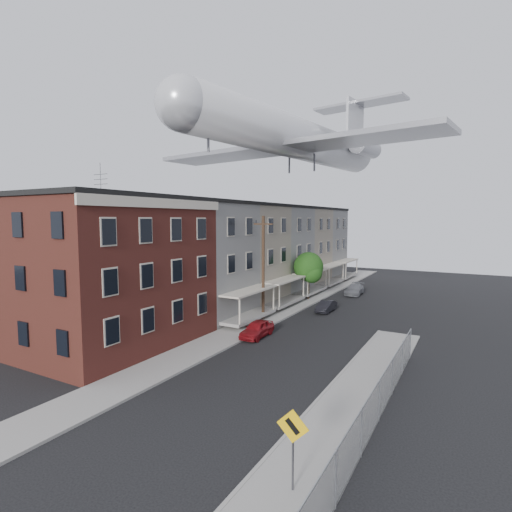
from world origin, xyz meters
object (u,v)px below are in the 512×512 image
Objects in this scene: utility_pole at (263,266)px; street_tree at (309,268)px; car_near at (257,329)px; car_mid at (326,306)px; warning_sign at (293,437)px; car_far at (355,289)px; airplane at (299,139)px.

utility_pole reaches higher than street_tree.
car_mid is at bearing 78.49° from car_near.
utility_pole is 6.54m from car_near.
warning_sign reaches higher than car_far.
car_mid is 15.82m from airplane.
warning_sign is at bearing -59.52° from utility_pole.
warning_sign is 0.67× the size of car_far.
street_tree is at bearing 94.99° from car_near.
airplane reaches higher than utility_pole.
airplane is at bearing -106.83° from car_far.
car_far is at bearing 90.83° from car_mid.
car_far is (1.80, 20.14, -0.01)m from car_near.
warning_sign is at bearing -72.39° from car_mid.
airplane is (0.86, -5.07, 12.66)m from street_tree.
utility_pole reaches higher than car_far.
street_tree is at bearing -125.21° from car_far.
street_tree is 15.01m from car_near.
car_near is 20.22m from car_far.
street_tree reaches higher than warning_sign.
warning_sign is 0.31× the size of utility_pole.
utility_pole is 10.00m from street_tree.
utility_pole is 7.87m from car_mid.
street_tree is 6.33m from car_mid.
street_tree is at bearing 128.99° from car_mid.
utility_pole is 2.51× the size of car_near.
car_mid is at bearing -92.93° from car_far.
street_tree is at bearing 99.61° from airplane.
car_mid is 0.10× the size of airplane.
utility_pole is at bearing -103.73° from airplane.
car_near is at bearing 122.75° from warning_sign.
car_far is 18.95m from airplane.
utility_pole is at bearing 111.43° from car_near.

